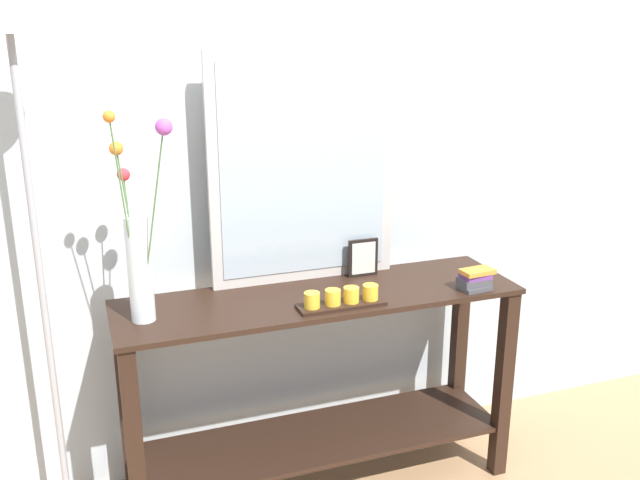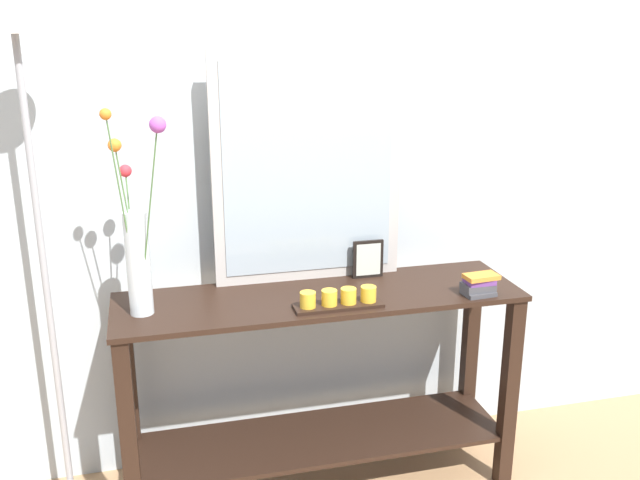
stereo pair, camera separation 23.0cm
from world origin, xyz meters
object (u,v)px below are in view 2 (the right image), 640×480
at_px(console_table, 320,371).
at_px(tall_vase_left, 138,248).
at_px(candle_tray, 338,300).
at_px(picture_frame_small, 368,259).
at_px(floor_lamp, 35,193).
at_px(mirror_leaning, 309,169).
at_px(book_stack, 479,284).

height_order(console_table, tall_vase_left, tall_vase_left).
bearing_deg(candle_tray, picture_frame_small, 53.69).
bearing_deg(floor_lamp, tall_vase_left, -13.49).
height_order(mirror_leaning, book_stack, mirror_leaning).
height_order(book_stack, floor_lamp, floor_lamp).
xyz_separation_m(console_table, tall_vase_left, (-0.64, -0.02, 0.56)).
xyz_separation_m(book_stack, floor_lamp, (-1.52, 0.20, 0.39)).
bearing_deg(picture_frame_small, floor_lamp, -176.10).
height_order(mirror_leaning, picture_frame_small, mirror_leaning).
bearing_deg(picture_frame_small, book_stack, -39.00).
relative_size(picture_frame_small, book_stack, 1.16).
bearing_deg(book_stack, picture_frame_small, 141.00).
xyz_separation_m(console_table, picture_frame_small, (0.23, 0.13, 0.39)).
bearing_deg(tall_vase_left, book_stack, -5.73).
xyz_separation_m(candle_tray, floor_lamp, (-0.98, 0.19, 0.40)).
bearing_deg(book_stack, mirror_leaning, 150.28).
distance_m(console_table, book_stack, 0.69).
distance_m(mirror_leaning, picture_frame_small, 0.43).
relative_size(candle_tray, floor_lamp, 0.17).
height_order(mirror_leaning, candle_tray, mirror_leaning).
bearing_deg(book_stack, console_table, 165.77).
height_order(console_table, floor_lamp, floor_lamp).
xyz_separation_m(mirror_leaning, picture_frame_small, (0.23, -0.05, -0.36)).
relative_size(console_table, floor_lamp, 0.81).
relative_size(console_table, tall_vase_left, 2.11).
height_order(picture_frame_small, floor_lamp, floor_lamp).
relative_size(mirror_leaning, book_stack, 6.71).
relative_size(mirror_leaning, floor_lamp, 0.47).
bearing_deg(mirror_leaning, tall_vase_left, -162.38).
relative_size(candle_tray, book_stack, 2.44).
bearing_deg(tall_vase_left, picture_frame_small, 10.16).
distance_m(mirror_leaning, floor_lamp, 0.96).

